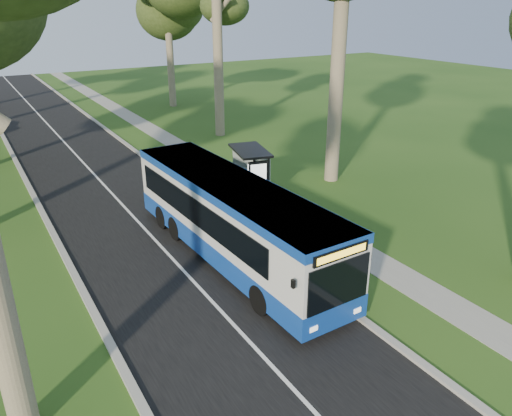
{
  "coord_description": "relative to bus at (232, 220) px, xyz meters",
  "views": [
    {
      "loc": [
        -9.4,
        -14.17,
        9.13
      ],
      "look_at": [
        -0.12,
        1.32,
        1.6
      ],
      "focal_mm": 35.0,
      "sensor_mm": 36.0,
      "label": 1
    }
  ],
  "objects": [
    {
      "name": "footpath",
      "position": [
        4.5,
        9.27,
        -1.6
      ],
      "size": [
        1.5,
        100.0,
        0.02
      ],
      "primitive_type": "cube",
      "color": "gray",
      "rests_on": "ground"
    },
    {
      "name": "bus_shelter",
      "position": [
        4.14,
        5.17,
        0.07
      ],
      "size": [
        2.1,
        3.05,
        2.39
      ],
      "rotation": [
        0.0,
        0.0,
        -0.23
      ],
      "color": "black",
      "rests_on": "ground"
    },
    {
      "name": "bus_stop_sign",
      "position": [
        1.86,
        -2.81,
        -0.11
      ],
      "size": [
        0.12,
        0.33,
        2.38
      ],
      "rotation": [
        0.0,
        0.0,
        -0.22
      ],
      "color": "gray",
      "rests_on": "ground"
    },
    {
      "name": "centre_line",
      "position": [
        -2.0,
        9.27,
        -1.58
      ],
      "size": [
        0.12,
        100.0,
        0.0
      ],
      "primitive_type": "cube",
      "color": "white",
      "rests_on": "road"
    },
    {
      "name": "bus",
      "position": [
        0.0,
        0.0,
        0.0
      ],
      "size": [
        2.88,
        11.79,
        3.1
      ],
      "rotation": [
        0.0,
        0.0,
        0.04
      ],
      "color": "silver",
      "rests_on": "ground"
    },
    {
      "name": "kerb_west",
      "position": [
        -5.5,
        9.27,
        -1.55
      ],
      "size": [
        0.25,
        100.0,
        0.12
      ],
      "primitive_type": "cube",
      "color": "#9E9B93",
      "rests_on": "ground"
    },
    {
      "name": "ground",
      "position": [
        1.5,
        -0.73,
        -1.61
      ],
      "size": [
        120.0,
        120.0,
        0.0
      ],
      "primitive_type": "plane",
      "color": "#264A17",
      "rests_on": "ground"
    },
    {
      "name": "road",
      "position": [
        -2.0,
        9.27,
        -1.6
      ],
      "size": [
        7.0,
        100.0,
        0.02
      ],
      "primitive_type": "cube",
      "color": "black",
      "rests_on": "ground"
    },
    {
      "name": "litter_bin",
      "position": [
        3.32,
        2.57,
        -1.15
      ],
      "size": [
        0.52,
        0.52,
        0.9
      ],
      "rotation": [
        0.0,
        0.0,
        0.37
      ],
      "color": "black",
      "rests_on": "ground"
    },
    {
      "name": "kerb_east",
      "position": [
        1.5,
        9.27,
        -1.55
      ],
      "size": [
        0.25,
        100.0,
        0.12
      ],
      "primitive_type": "cube",
      "color": "#9E9B93",
      "rests_on": "ground"
    }
  ]
}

